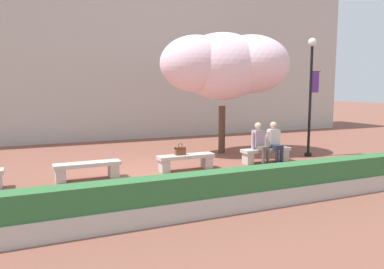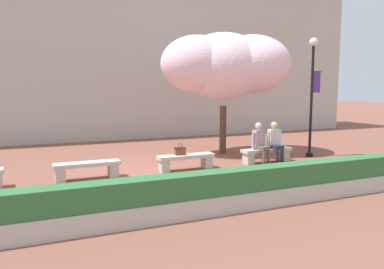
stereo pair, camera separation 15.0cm
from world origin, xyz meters
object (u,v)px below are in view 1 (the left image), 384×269
at_px(person_seated_left, 260,141).
at_px(cherry_tree_main, 226,65).
at_px(stone_bench_near_west, 88,168).
at_px(lamp_post_with_banner, 311,86).
at_px(stone_bench_near_east, 266,153).
at_px(stone_bench_center, 186,160).
at_px(handbag, 180,151).
at_px(person_seated_right, 275,140).

bearing_deg(person_seated_left, cherry_tree_main, 91.71).
bearing_deg(stone_bench_near_west, lamp_post_with_banner, 2.17).
bearing_deg(stone_bench_near_east, cherry_tree_main, 99.80).
bearing_deg(stone_bench_center, handbag, 173.10).
height_order(stone_bench_near_west, cherry_tree_main, cherry_tree_main).
xyz_separation_m(stone_bench_center, person_seated_left, (2.49, -0.05, 0.40)).
bearing_deg(person_seated_left, stone_bench_near_west, 179.42).
relative_size(person_seated_right, handbag, 3.81).
bearing_deg(person_seated_left, person_seated_right, 0.02).
bearing_deg(stone_bench_near_west, stone_bench_center, 0.00).
bearing_deg(stone_bench_near_west, cherry_tree_main, 21.15).
bearing_deg(lamp_post_with_banner, stone_bench_near_east, -171.83).
bearing_deg(stone_bench_near_east, person_seated_right, -10.56).
relative_size(stone_bench_near_east, handbag, 4.99).
relative_size(stone_bench_near_west, stone_bench_center, 1.00).
relative_size(stone_bench_center, person_seated_right, 1.31).
xyz_separation_m(person_seated_left, handbag, (-2.67, 0.07, -0.12)).
bearing_deg(cherry_tree_main, handbag, -142.54).
distance_m(stone_bench_near_west, handbag, 2.62).
bearing_deg(cherry_tree_main, stone_bench_center, -140.33).
relative_size(stone_bench_near_west, cherry_tree_main, 0.36).
bearing_deg(person_seated_right, stone_bench_near_west, 179.48).
distance_m(stone_bench_near_west, lamp_post_with_banner, 7.85).
xyz_separation_m(person_seated_right, lamp_post_with_banner, (1.70, 0.34, 1.72)).
distance_m(stone_bench_center, person_seated_left, 2.53).
xyz_separation_m(handbag, lamp_post_with_banner, (4.94, 0.26, 1.84)).
xyz_separation_m(person_seated_right, cherry_tree_main, (-0.63, 2.07, 2.46)).
height_order(stone_bench_center, stone_bench_near_east, same).
xyz_separation_m(cherry_tree_main, lamp_post_with_banner, (2.34, -1.73, -0.74)).
relative_size(stone_bench_near_west, person_seated_right, 1.31).
xyz_separation_m(person_seated_left, person_seated_right, (0.57, 0.00, 0.00)).
relative_size(stone_bench_center, stone_bench_near_east, 1.00).
bearing_deg(lamp_post_with_banner, person_seated_left, -171.54).
height_order(stone_bench_near_west, stone_bench_center, same).
relative_size(stone_bench_near_east, person_seated_right, 1.31).
bearing_deg(cherry_tree_main, stone_bench_near_east, -80.20).
height_order(stone_bench_center, handbag, handbag).
bearing_deg(person_seated_right, handbag, 178.69).
bearing_deg(cherry_tree_main, stone_bench_near_west, -158.85).
xyz_separation_m(stone_bench_near_west, handbag, (2.61, 0.02, 0.28)).
bearing_deg(stone_bench_near_west, person_seated_right, -0.52).
height_order(stone_bench_near_east, person_seated_right, person_seated_right).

